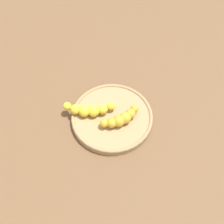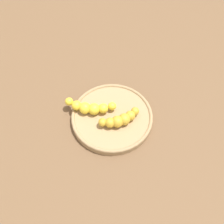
{
  "view_description": "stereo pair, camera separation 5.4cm",
  "coord_description": "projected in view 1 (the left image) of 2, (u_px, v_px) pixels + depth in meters",
  "views": [
    {
      "loc": [
        0.14,
        0.4,
        0.66
      ],
      "look_at": [
        0.0,
        0.0,
        0.04
      ],
      "focal_mm": 42.81,
      "sensor_mm": 36.0,
      "label": 1
    },
    {
      "loc": [
        0.09,
        0.41,
        0.66
      ],
      "look_at": [
        0.0,
        0.0,
        0.04
      ],
      "focal_mm": 42.81,
      "sensor_mm": 36.0,
      "label": 2
    }
  ],
  "objects": [
    {
      "name": "banana_spotted",
      "position": [
        121.0,
        118.0,
        0.75
      ],
      "size": [
        0.12,
        0.05,
        0.03
      ],
      "rotation": [
        0.0,
        0.0,
        1.74
      ],
      "color": "gold",
      "rests_on": "fruit_bowl"
    },
    {
      "name": "ground_plane",
      "position": [
        112.0,
        119.0,
        0.79
      ],
      "size": [
        2.4,
        2.4,
        0.0
      ],
      "primitive_type": "plane",
      "color": "brown"
    },
    {
      "name": "fruit_bowl",
      "position": [
        112.0,
        117.0,
        0.78
      ],
      "size": [
        0.24,
        0.24,
        0.02
      ],
      "color": "#A08259",
      "rests_on": "ground_plane"
    },
    {
      "name": "banana_yellow",
      "position": [
        89.0,
        110.0,
        0.76
      ],
      "size": [
        0.14,
        0.07,
        0.03
      ],
      "rotation": [
        0.0,
        0.0,
        1.22
      ],
      "color": "yellow",
      "rests_on": "fruit_bowl"
    }
  ]
}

